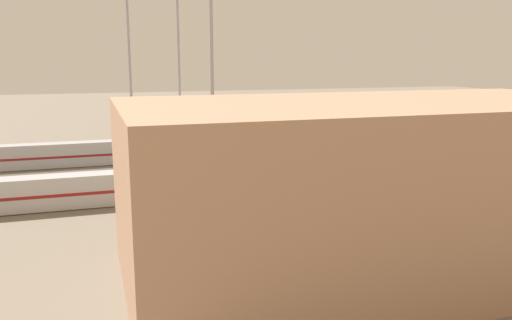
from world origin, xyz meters
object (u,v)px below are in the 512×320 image
Objects in this scene: train_on_track_3 at (369,154)px; train_on_track_0 at (199,147)px; light_mast_0 at (129,45)px; light_mast_2 at (179,52)px; light_mast_1 at (212,59)px; train_on_track_1 at (466,137)px; train_on_track_5 at (263,177)px; maintenance_shed at (382,186)px.

train_on_track_0 is at bearing -31.10° from train_on_track_3.
light_mast_0 is at bearing -10.75° from train_on_track_0.
train_on_track_3 is 29.04m from train_on_track_0.
light_mast_1 is at bearing 87.12° from light_mast_2.
train_on_track_1 is 52.15m from train_on_track_0.
train_on_track_5 is 1.00× the size of train_on_track_0.
maintenance_shed is (-7.15, 54.75, -11.31)m from light_mast_2.
light_mast_1 is 0.65× the size of maintenance_shed.
train_on_track_3 is at bearing -118.89° from maintenance_shed.
light_mast_2 reaches higher than train_on_track_3.
light_mast_2 reaches higher than maintenance_shed.
light_mast_0 is at bearing -6.42° from train_on_track_1.
train_on_track_3 is at bearing 20.29° from train_on_track_1.
train_on_track_3 is at bearing 154.48° from light_mast_0.
light_mast_1 is at bearing -69.08° from maintenance_shed.
maintenance_shed is at bearing 106.13° from light_mast_0.
light_mast_2 is 0.70× the size of maintenance_shed.
light_mast_0 is 1.07× the size of light_mast_2.
light_mast_0 is at bearing -73.87° from maintenance_shed.
train_on_track_5 is (21.48, 10.00, -0.11)m from train_on_track_3.
train_on_track_3 is 43.22m from light_mast_0.
light_mast_1 is at bearing 102.40° from light_mast_0.
train_on_track_1 is at bearing -157.03° from light_mast_1.
light_mast_1 is at bearing 26.51° from train_on_track_5.
maintenance_shed reaches higher than train_on_track_3.
light_mast_0 reaches higher than train_on_track_1.
train_on_track_3 is 28.83m from train_on_track_1.
train_on_track_0 is at bearing -5.50° from train_on_track_1.
train_on_track_3 is 42.14m from maintenance_shed.
light_mast_1 is at bearing 81.86° from train_on_track_0.
train_on_track_1 is 57.34m from light_mast_2.
train_on_track_5 is at bearing -87.32° from maintenance_shed.
light_mast_2 is at bearing -33.46° from train_on_track_3.
train_on_track_3 is 1.60× the size of maintenance_shed.
light_mast_0 reaches higher than light_mast_2.
train_on_track_1 is 52.48m from train_on_track_5.
train_on_track_1 is at bearing 174.50° from train_on_track_0.
maintenance_shed is at bearing 95.14° from train_on_track_0.
light_mast_0 is 8.51m from light_mast_2.
light_mast_2 is 56.36m from maintenance_shed.
train_on_track_3 reaches higher than train_on_track_5.
maintenance_shed is (20.23, 36.65, 4.87)m from train_on_track_3.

